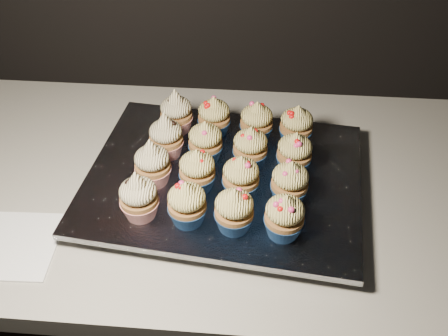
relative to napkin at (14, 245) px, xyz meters
name	(u,v)px	position (x,y,z in m)	size (l,w,h in m)	color
cabinet	(291,320)	(0.50, 0.19, -0.47)	(2.40, 0.60, 0.86)	black
worktop	(312,190)	(0.50, 0.19, -0.02)	(2.44, 0.64, 0.04)	beige
napkin	(14,245)	(0.00, 0.00, 0.00)	(0.14, 0.14, 0.00)	white
baking_tray	(224,184)	(0.33, 0.16, 0.01)	(0.45, 0.34, 0.02)	black
foil_lining	(224,177)	(0.33, 0.16, 0.03)	(0.48, 0.38, 0.01)	silver
cupcake_0	(139,197)	(0.20, 0.06, 0.07)	(0.06, 0.06, 0.10)	#B21B18
cupcake_1	(187,204)	(0.28, 0.05, 0.07)	(0.06, 0.06, 0.08)	navy
cupcake_2	(234,210)	(0.36, 0.04, 0.07)	(0.06, 0.06, 0.08)	navy
cupcake_3	(284,217)	(0.43, 0.03, 0.07)	(0.06, 0.06, 0.08)	navy
cupcake_4	(152,164)	(0.21, 0.14, 0.07)	(0.06, 0.06, 0.10)	#B21B18
cupcake_5	(197,171)	(0.29, 0.13, 0.07)	(0.06, 0.06, 0.08)	navy
cupcake_6	(241,177)	(0.36, 0.12, 0.07)	(0.06, 0.06, 0.08)	navy
cupcake_7	(290,183)	(0.44, 0.11, 0.07)	(0.06, 0.06, 0.08)	navy
cupcake_8	(166,137)	(0.22, 0.21, 0.07)	(0.06, 0.06, 0.10)	#B21B18
cupcake_9	(205,142)	(0.29, 0.21, 0.07)	(0.06, 0.06, 0.08)	navy
cupcake_10	(250,148)	(0.38, 0.20, 0.07)	(0.06, 0.06, 0.08)	navy
cupcake_11	(294,153)	(0.45, 0.19, 0.07)	(0.06, 0.06, 0.08)	navy
cupcake_12	(176,113)	(0.23, 0.29, 0.07)	(0.06, 0.06, 0.10)	#B21B18
cupcake_13	(214,117)	(0.30, 0.28, 0.07)	(0.06, 0.06, 0.08)	navy
cupcake_14	(256,122)	(0.38, 0.27, 0.07)	(0.06, 0.06, 0.08)	navy
cupcake_15	(296,126)	(0.46, 0.27, 0.07)	(0.06, 0.06, 0.08)	navy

